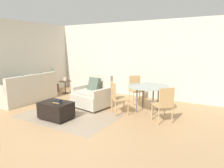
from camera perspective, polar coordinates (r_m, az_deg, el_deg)
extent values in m
plane|color=tan|center=(4.99, -16.02, -11.53)|extent=(20.00, 20.00, 0.00)
cube|color=beige|center=(7.69, 3.81, 7.12)|extent=(12.00, 0.06, 2.75)
cube|color=beige|center=(7.93, -24.04, 6.33)|extent=(0.06, 12.00, 2.75)
cube|color=gray|center=(5.61, -12.33, -8.83)|extent=(2.59, 1.68, 0.00)
cube|color=brown|center=(5.18, -17.25, -10.73)|extent=(2.54, 0.06, 0.00)
cube|color=brown|center=(5.30, -15.76, -10.15)|extent=(2.54, 0.06, 0.00)
cube|color=brown|center=(5.42, -14.34, -9.60)|extent=(2.54, 0.06, 0.00)
cube|color=brown|center=(5.55, -12.98, -9.06)|extent=(2.54, 0.06, 0.00)
cube|color=brown|center=(5.67, -11.70, -8.55)|extent=(2.54, 0.06, 0.00)
cube|color=brown|center=(5.81, -10.47, -8.05)|extent=(2.54, 0.06, 0.00)
cube|color=brown|center=(5.94, -9.30, -7.57)|extent=(2.54, 0.06, 0.00)
cube|color=brown|center=(6.08, -8.18, -7.12)|extent=(2.54, 0.06, 0.00)
cube|color=beige|center=(7.45, -23.22, -2.80)|extent=(0.92, 1.96, 0.45)
cube|color=beige|center=(7.06, -21.58, 0.51)|extent=(0.14, 1.96, 0.49)
cube|color=beige|center=(7.96, -18.13, 0.96)|extent=(0.85, 0.12, 0.26)
cube|color=#4C5B4C|center=(7.56, -20.42, 1.47)|extent=(0.19, 0.40, 0.41)
cube|color=#4C5B4C|center=(7.09, -25.27, 0.55)|extent=(0.19, 0.40, 0.41)
cube|color=beige|center=(6.15, -5.83, -4.47)|extent=(1.12, 1.01, 0.38)
cube|color=beige|center=(6.07, -6.10, -2.35)|extent=(0.87, 0.85, 0.10)
cube|color=beige|center=(6.31, -3.53, 0.26)|extent=(1.00, 0.29, 0.55)
cube|color=beige|center=(6.40, -8.63, -1.28)|extent=(0.25, 0.80, 0.20)
cube|color=beige|center=(5.79, -2.85, -2.45)|extent=(0.25, 0.80, 0.20)
cylinder|color=brown|center=(6.29, -10.75, -6.34)|extent=(0.05, 0.05, 0.06)
cylinder|color=brown|center=(5.70, -5.33, -8.01)|extent=(0.05, 0.05, 0.06)
cylinder|color=brown|center=(6.73, -6.18, -5.07)|extent=(0.05, 0.05, 0.06)
cylinder|color=brown|center=(6.19, -0.75, -6.44)|extent=(0.05, 0.05, 0.06)
cube|color=#4C5B4C|center=(6.12, -5.20, -0.04)|extent=(0.43, 0.28, 0.41)
cube|color=black|center=(5.39, -15.68, -7.10)|extent=(0.80, 0.57, 0.41)
cylinder|color=black|center=(5.56, -19.86, -9.23)|extent=(0.04, 0.04, 0.04)
cylinder|color=black|center=(5.07, -14.66, -10.86)|extent=(0.04, 0.04, 0.04)
cylinder|color=black|center=(5.85, -16.34, -8.01)|extent=(0.04, 0.04, 0.04)
cylinder|color=black|center=(5.39, -11.14, -9.40)|extent=(0.04, 0.04, 0.04)
cube|color=gold|center=(5.27, -15.26, -5.07)|extent=(0.21, 0.18, 0.02)
cube|color=#2D478C|center=(5.26, -15.20, -4.87)|extent=(0.21, 0.14, 0.02)
cube|color=black|center=(5.25, -15.32, -4.61)|extent=(0.20, 0.15, 0.03)
cube|color=black|center=(5.54, -16.00, -4.39)|extent=(0.08, 0.18, 0.01)
cylinder|color=brown|center=(8.55, -16.15, -1.19)|extent=(0.38, 0.38, 0.31)
cylinder|color=black|center=(8.52, -16.20, -0.24)|extent=(0.35, 0.35, 0.02)
cone|color=#387A42|center=(8.43, -16.14, 1.90)|extent=(0.05, 0.09, 0.63)
cone|color=#387A42|center=(8.48, -16.01, 2.25)|extent=(0.08, 0.06, 0.72)
cone|color=#387A42|center=(8.55, -16.50, 2.39)|extent=(0.07, 0.09, 0.75)
cone|color=#387A42|center=(8.48, -16.74, 2.03)|extent=(0.07, 0.09, 0.67)
cone|color=#387A42|center=(8.41, -16.60, 2.52)|extent=(0.15, 0.06, 0.83)
cylinder|color=#4C3828|center=(8.12, -13.28, 0.79)|extent=(0.49, 0.49, 0.02)
cylinder|color=#4C3828|center=(8.17, -13.21, -0.88)|extent=(0.04, 0.04, 0.47)
cylinder|color=#4C3828|center=(8.22, -13.13, -2.54)|extent=(0.27, 0.27, 0.02)
cube|color=#8C6647|center=(8.11, -13.31, 1.42)|extent=(0.16, 0.05, 0.16)
cube|color=#B2A893|center=(8.10, -13.34, 1.41)|extent=(0.13, 0.03, 0.14)
cube|color=#8C6647|center=(8.13, -13.17, 1.16)|extent=(0.02, 0.03, 0.08)
cylinder|color=#8C9E99|center=(5.74, 10.27, -0.63)|extent=(1.21, 1.21, 0.01)
cylinder|color=#59595B|center=(5.70, 7.11, -4.50)|extent=(0.04, 0.04, 0.74)
cylinder|color=#59595B|center=(5.54, 11.61, -5.08)|extent=(0.04, 0.04, 0.74)
cylinder|color=#59595B|center=(6.12, 8.83, -3.48)|extent=(0.04, 0.04, 0.74)
cylinder|color=#59595B|center=(5.97, 13.04, -3.98)|extent=(0.04, 0.04, 0.74)
cube|color=tan|center=(5.51, 2.27, -4.22)|extent=(0.59, 0.59, 0.03)
cube|color=tan|center=(5.40, 0.37, -1.90)|extent=(0.29, 0.29, 0.45)
cylinder|color=tan|center=(5.47, 4.64, -6.83)|extent=(0.03, 0.03, 0.42)
cylinder|color=tan|center=(5.79, 3.43, -5.80)|extent=(0.03, 0.03, 0.42)
cylinder|color=tan|center=(5.36, 0.98, -7.16)|extent=(0.03, 0.03, 0.42)
cylinder|color=tan|center=(5.69, -0.03, -6.08)|extent=(0.03, 0.03, 0.42)
cube|color=tan|center=(5.10, 14.17, -5.81)|extent=(0.59, 0.59, 0.03)
cube|color=tan|center=(4.87, 15.38, -3.69)|extent=(0.29, 0.29, 0.45)
cylinder|color=tan|center=(5.40, 14.81, -7.40)|extent=(0.03, 0.03, 0.42)
cylinder|color=tan|center=(5.23, 11.35, -7.83)|extent=(0.03, 0.03, 0.42)
cylinder|color=tan|center=(5.11, 16.83, -8.56)|extent=(0.03, 0.03, 0.42)
cylinder|color=tan|center=(4.93, 13.22, -9.07)|extent=(0.03, 0.03, 0.42)
cube|color=tan|center=(6.55, 7.08, -1.88)|extent=(0.59, 0.59, 0.03)
cube|color=tan|center=(6.68, 6.51, 0.47)|extent=(0.29, 0.29, 0.45)
cylinder|color=tan|center=(6.38, 6.13, -4.29)|extent=(0.03, 0.03, 0.42)
cylinder|color=tan|center=(6.51, 9.10, -4.05)|extent=(0.03, 0.03, 0.42)
cylinder|color=tan|center=(6.70, 5.02, -3.53)|extent=(0.03, 0.03, 0.42)
cylinder|color=tan|center=(6.83, 7.87, -3.32)|extent=(0.03, 0.03, 0.42)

